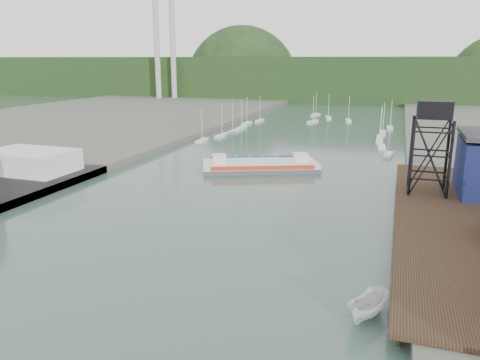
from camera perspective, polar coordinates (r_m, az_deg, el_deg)
The scene contains 9 objects.
ground at distance 47.27m, azimuth -25.05°, elevation -18.75°, with size 600.00×600.00×0.00m, color #304A42.
east_pier at distance 76.43m, azimuth 23.60°, elevation -4.22°, with size 14.00×70.00×2.45m.
white_shed at distance 108.72m, azimuth -24.24°, elevation 2.11°, with size 18.00×12.00×4.50m, color silver.
lift_tower at distance 86.16m, azimuth 22.56°, elevation 7.30°, with size 6.50×6.50×16.00m.
marina_sailboats at distance 170.27m, azimuth 8.67°, elevation 6.12°, with size 57.71×92.65×0.90m.
smokestacks at distance 293.12m, azimuth -9.13°, elevation 15.39°, with size 11.20×8.20×60.00m.
distant_hills at distance 330.83m, azimuth 13.18°, elevation 11.68°, with size 500.00×120.00×80.00m.
chain_ferry at distance 107.88m, azimuth 2.47°, elevation 1.80°, with size 28.16×19.85×3.77m.
motorboat at distance 49.11m, azimuth 15.38°, elevation -14.74°, with size 2.51×6.68×2.58m, color silver.
Camera 1 is at (29.31, -27.48, 24.91)m, focal length 35.00 mm.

